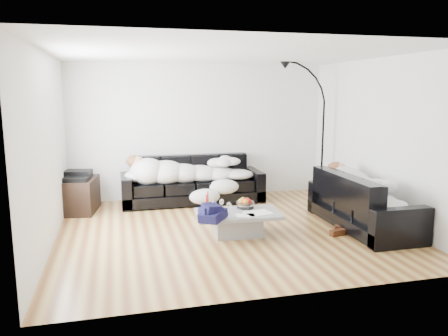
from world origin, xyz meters
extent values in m
plane|color=brown|center=(0.00, 0.00, 0.00)|extent=(5.00, 5.00, 0.00)
cube|color=silver|center=(0.00, 2.25, 1.30)|extent=(5.00, 0.02, 2.60)
cube|color=silver|center=(-2.50, 0.00, 1.30)|extent=(0.02, 4.50, 2.60)
cube|color=silver|center=(2.50, 0.00, 1.30)|extent=(0.02, 4.50, 2.60)
plane|color=white|center=(0.00, 0.00, 2.60)|extent=(5.00, 5.00, 0.00)
cube|color=black|center=(-0.24, 1.81, 0.43)|extent=(2.63, 0.91, 0.86)
cube|color=black|center=(2.03, -0.36, 0.42)|extent=(0.88, 2.06, 0.83)
ellipsoid|color=#0B4F3E|center=(1.97, 0.27, 0.72)|extent=(0.42, 0.38, 0.20)
cube|color=#939699|center=(0.06, -0.30, 0.18)|extent=(1.25, 0.78, 0.35)
cylinder|color=white|center=(0.23, -0.09, 0.43)|extent=(0.33, 0.33, 0.16)
cylinder|color=white|center=(-0.14, -0.14, 0.43)|extent=(0.09, 0.09, 0.17)
cylinder|color=white|center=(-0.29, -0.24, 0.44)|extent=(0.09, 0.09, 0.18)
cylinder|color=white|center=(-0.09, -0.35, 0.44)|extent=(0.09, 0.09, 0.17)
cylinder|color=maroon|center=(-0.36, -0.09, 0.47)|extent=(0.04, 0.04, 0.23)
cylinder|color=maroon|center=(-0.33, -0.04, 0.48)|extent=(0.06, 0.06, 0.27)
cube|color=silver|center=(0.33, -0.41, 0.36)|extent=(0.43, 0.36, 0.01)
cube|color=silver|center=(0.11, -0.50, 0.36)|extent=(0.29, 0.23, 0.01)
cube|color=black|center=(-2.28, 1.62, 0.29)|extent=(0.71, 0.93, 0.58)
cube|color=black|center=(-2.28, 1.62, 0.65)|extent=(0.50, 0.42, 0.13)
camera|label=1|loc=(-1.60, -6.15, 2.07)|focal=35.00mm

